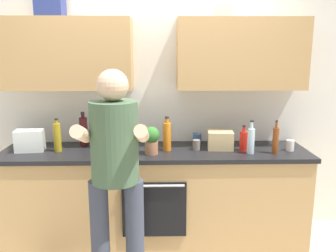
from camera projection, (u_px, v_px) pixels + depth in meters
ground_plane at (156, 238)px, 3.46m from camera, size 12.00×12.00×0.00m
back_wall_unit at (154, 83)px, 3.41m from camera, size 4.00×0.38×2.50m
counter at (155, 195)px, 3.37m from camera, size 2.84×0.67×0.90m
person_standing at (115, 166)px, 2.51m from camera, size 0.49×0.45×1.69m
bottle_vinegar at (276, 140)px, 3.14m from camera, size 0.06×0.06×0.30m
bottle_oil at (57, 137)px, 3.21m from camera, size 0.07×0.07×0.31m
bottle_wine at (83, 131)px, 3.41m from camera, size 0.08×0.08×0.33m
bottle_juice at (167, 136)px, 3.24m from camera, size 0.08×0.08×0.32m
bottle_soda at (133, 140)px, 3.09m from camera, size 0.06×0.06×0.31m
bottle_water at (251, 140)px, 3.15m from camera, size 0.06×0.06×0.30m
bottle_hotsauce at (243, 141)px, 3.24m from camera, size 0.07×0.07×0.24m
cup_coffee at (290, 145)px, 3.25m from camera, size 0.07×0.07×0.10m
cup_tea at (197, 139)px, 3.47m from camera, size 0.09×0.09×0.11m
cup_stoneware at (196, 145)px, 3.28m from camera, size 0.07×0.07×0.09m
mixing_bowl at (110, 144)px, 3.33m from camera, size 0.27×0.27×0.09m
potted_herb at (151, 139)px, 3.12m from camera, size 0.15×0.15×0.25m
grocery_bag_bread at (220, 140)px, 3.30m from camera, size 0.25×0.21×0.17m
grocery_bag_produce at (30, 141)px, 3.23m from camera, size 0.26×0.18×0.20m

